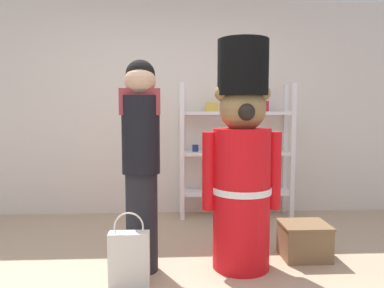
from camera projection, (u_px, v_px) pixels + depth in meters
The scene contains 6 objects.
back_wall at pixel (168, 108), 4.51m from camera, with size 6.40×0.12×2.60m, color silver.
merchandise_shelf at pixel (236, 150), 4.37m from camera, with size 1.34×0.35×1.59m.
teddy_bear_guard at pixel (242, 162), 2.88m from camera, with size 0.63×0.47×1.80m.
person_shopper at pixel (141, 157), 2.82m from camera, with size 0.31×0.29×1.65m.
shopping_bag at pixel (129, 258), 2.61m from camera, with size 0.29×0.11×0.54m.
display_crate at pixel (304, 240), 3.13m from camera, with size 0.40×0.35×0.30m.
Camera 1 is at (0.07, -2.34, 1.24)m, focal length 34.18 mm.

